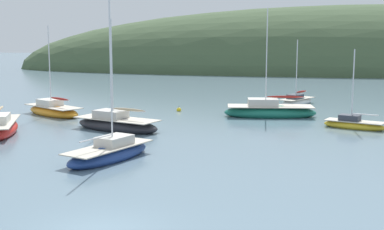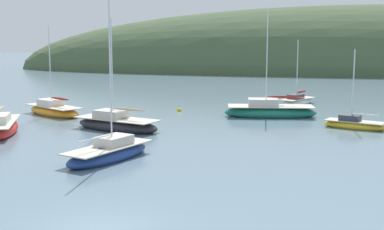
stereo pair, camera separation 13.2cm
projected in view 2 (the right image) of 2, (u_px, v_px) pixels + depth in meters
name	position (u px, v px, depth m)	size (l,w,h in m)	color
far_shoreline_hill	(375.00, 71.00, 102.98)	(150.00, 36.00, 29.53)	#425638
sailboat_black_sloop	(109.00, 153.00, 28.90)	(4.31, 6.55, 9.26)	navy
sailboat_red_portside	(297.00, 101.00, 52.66)	(4.15, 5.21, 6.73)	white
sailboat_blue_center	(54.00, 110.00, 45.48)	(6.89, 5.67, 8.03)	orange
sailboat_orange_cutter	(116.00, 124.00, 38.19)	(7.54, 4.91, 8.38)	#232328
sailboat_teal_outer	(270.00, 111.00, 44.50)	(8.15, 3.53, 9.52)	#196B56
sailboat_yellow_far	(354.00, 124.00, 38.81)	(4.87, 3.26, 6.08)	gold
mooring_buoy_channel	(179.00, 110.00, 47.88)	(0.44, 0.44, 0.54)	yellow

